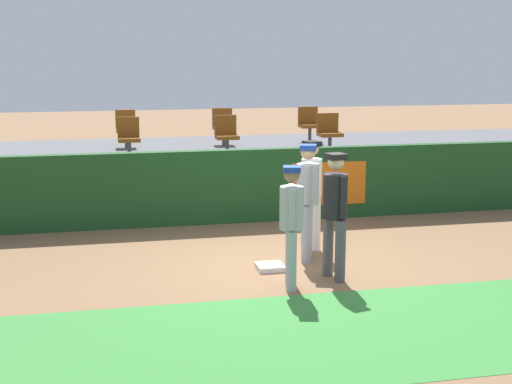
{
  "coord_description": "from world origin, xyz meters",
  "views": [
    {
      "loc": [
        -2.73,
        -10.12,
        3.26
      ],
      "look_at": [
        -0.3,
        1.07,
        1.0
      ],
      "focal_mm": 50.78,
      "sensor_mm": 36.0,
      "label": 1
    }
  ],
  "objects_px": {
    "seat_front_right": "(329,131)",
    "seat_front_left": "(129,136)",
    "player_umpire": "(335,207)",
    "seat_back_left": "(126,127)",
    "seat_back_center": "(223,124)",
    "player_fielder_home": "(311,187)",
    "player_coach_visitor": "(291,218)",
    "first_base": "(270,267)",
    "seat_front_center": "(226,133)",
    "seat_back_right": "(309,122)",
    "player_runner_visitor": "(308,194)"
  },
  "relations": [
    {
      "from": "seat_front_right",
      "to": "seat_front_center",
      "type": "relative_size",
      "value": 1.0
    },
    {
      "from": "player_coach_visitor",
      "to": "seat_back_right",
      "type": "distance_m",
      "value": 7.67
    },
    {
      "from": "player_umpire",
      "to": "seat_front_right",
      "type": "distance_m",
      "value": 5.45
    },
    {
      "from": "seat_front_right",
      "to": "seat_front_center",
      "type": "height_order",
      "value": "same"
    },
    {
      "from": "first_base",
      "to": "seat_back_center",
      "type": "distance_m",
      "value": 6.56
    },
    {
      "from": "seat_front_right",
      "to": "first_base",
      "type": "bearing_deg",
      "value": -117.51
    },
    {
      "from": "player_fielder_home",
      "to": "player_umpire",
      "type": "bearing_deg",
      "value": -20.12
    },
    {
      "from": "seat_back_right",
      "to": "seat_front_left",
      "type": "distance_m",
      "value": 4.68
    },
    {
      "from": "seat_front_right",
      "to": "seat_front_left",
      "type": "distance_m",
      "value": 4.23
    },
    {
      "from": "player_coach_visitor",
      "to": "seat_front_left",
      "type": "distance_m",
      "value": 5.82
    },
    {
      "from": "seat_front_center",
      "to": "player_runner_visitor",
      "type": "bearing_deg",
      "value": -82.71
    },
    {
      "from": "seat_back_right",
      "to": "seat_front_left",
      "type": "height_order",
      "value": "same"
    },
    {
      "from": "player_umpire",
      "to": "seat_front_right",
      "type": "height_order",
      "value": "seat_front_right"
    },
    {
      "from": "player_fielder_home",
      "to": "player_coach_visitor",
      "type": "bearing_deg",
      "value": -38.97
    },
    {
      "from": "first_base",
      "to": "seat_front_center",
      "type": "bearing_deg",
      "value": 88.12
    },
    {
      "from": "seat_back_center",
      "to": "seat_front_left",
      "type": "bearing_deg",
      "value": -141.21
    },
    {
      "from": "first_base",
      "to": "player_coach_visitor",
      "type": "bearing_deg",
      "value": -84.69
    },
    {
      "from": "first_base",
      "to": "seat_back_right",
      "type": "relative_size",
      "value": 0.48
    },
    {
      "from": "player_coach_visitor",
      "to": "player_umpire",
      "type": "height_order",
      "value": "player_umpire"
    },
    {
      "from": "first_base",
      "to": "seat_back_left",
      "type": "bearing_deg",
      "value": 106.1
    },
    {
      "from": "seat_back_left",
      "to": "seat_front_center",
      "type": "relative_size",
      "value": 1.0
    },
    {
      "from": "player_runner_visitor",
      "to": "seat_back_left",
      "type": "height_order",
      "value": "seat_back_left"
    },
    {
      "from": "seat_front_right",
      "to": "seat_front_left",
      "type": "height_order",
      "value": "same"
    },
    {
      "from": "seat_back_center",
      "to": "seat_front_left",
      "type": "height_order",
      "value": "same"
    },
    {
      "from": "player_coach_visitor",
      "to": "seat_front_right",
      "type": "height_order",
      "value": "seat_front_right"
    },
    {
      "from": "first_base",
      "to": "seat_back_right",
      "type": "xyz_separation_m",
      "value": [
        2.47,
        6.37,
        1.51
      ]
    },
    {
      "from": "seat_back_right",
      "to": "player_runner_visitor",
      "type": "bearing_deg",
      "value": -106.58
    },
    {
      "from": "seat_back_right",
      "to": "seat_back_left",
      "type": "bearing_deg",
      "value": -179.99
    },
    {
      "from": "first_base",
      "to": "player_fielder_home",
      "type": "distance_m",
      "value": 1.73
    },
    {
      "from": "first_base",
      "to": "seat_front_left",
      "type": "bearing_deg",
      "value": 112.05
    },
    {
      "from": "seat_back_center",
      "to": "seat_back_left",
      "type": "bearing_deg",
      "value": -179.99
    },
    {
      "from": "seat_front_center",
      "to": "seat_back_left",
      "type": "bearing_deg",
      "value": 137.86
    },
    {
      "from": "seat_back_left",
      "to": "seat_back_center",
      "type": "bearing_deg",
      "value": 0.01
    },
    {
      "from": "player_fielder_home",
      "to": "seat_back_center",
      "type": "distance_m",
      "value": 5.37
    },
    {
      "from": "seat_back_left",
      "to": "seat_front_right",
      "type": "distance_m",
      "value": 4.59
    },
    {
      "from": "player_umpire",
      "to": "seat_front_left",
      "type": "height_order",
      "value": "seat_front_left"
    },
    {
      "from": "player_umpire",
      "to": "seat_front_left",
      "type": "xyz_separation_m",
      "value": [
        -2.65,
        5.19,
        0.49
      ]
    },
    {
      "from": "player_umpire",
      "to": "player_coach_visitor",
      "type": "bearing_deg",
      "value": -82.85
    },
    {
      "from": "first_base",
      "to": "player_runner_visitor",
      "type": "relative_size",
      "value": 0.22
    },
    {
      "from": "player_fielder_home",
      "to": "seat_back_center",
      "type": "height_order",
      "value": "seat_back_center"
    },
    {
      "from": "seat_back_center",
      "to": "seat_back_right",
      "type": "distance_m",
      "value": 2.08
    },
    {
      "from": "player_runner_visitor",
      "to": "seat_back_left",
      "type": "relative_size",
      "value": 2.18
    },
    {
      "from": "seat_back_center",
      "to": "seat_front_right",
      "type": "height_order",
      "value": "same"
    },
    {
      "from": "seat_back_left",
      "to": "seat_front_right",
      "type": "bearing_deg",
      "value": -23.09
    },
    {
      "from": "seat_back_center",
      "to": "seat_front_left",
      "type": "relative_size",
      "value": 1.0
    },
    {
      "from": "first_base",
      "to": "player_runner_visitor",
      "type": "distance_m",
      "value": 1.29
    },
    {
      "from": "player_umpire",
      "to": "seat_back_left",
      "type": "height_order",
      "value": "seat_back_left"
    },
    {
      "from": "first_base",
      "to": "player_coach_visitor",
      "type": "height_order",
      "value": "player_coach_visitor"
    },
    {
      "from": "player_coach_visitor",
      "to": "seat_front_center",
      "type": "distance_m",
      "value": 5.49
    },
    {
      "from": "player_runner_visitor",
      "to": "seat_back_right",
      "type": "bearing_deg",
      "value": -176.63
    }
  ]
}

